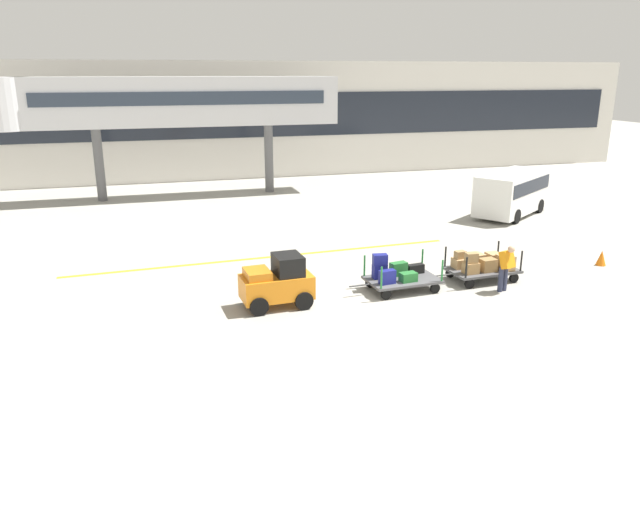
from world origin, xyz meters
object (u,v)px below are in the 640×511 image
baggage_handler (506,266)px  shuttle_van (512,190)px  baggage_cart_lead (398,275)px  baggage_cart_middle (483,265)px  safety_cone_near (601,258)px  baggage_tug (278,283)px

baggage_handler → shuttle_van: size_ratio=0.31×
baggage_cart_lead → shuttle_van: size_ratio=0.60×
baggage_cart_lead → baggage_handler: bearing=-18.7°
baggage_cart_middle → safety_cone_near: size_ratio=5.52×
shuttle_van → safety_cone_near: bearing=-100.0°
shuttle_van → safety_cone_near: size_ratio=9.16×
baggage_tug → baggage_cart_middle: size_ratio=0.71×
baggage_cart_middle → baggage_cart_lead: bearing=-177.7°
baggage_cart_middle → baggage_handler: (0.08, -1.21, 0.33)m
baggage_cart_lead → safety_cone_near: (8.17, 0.37, -0.23)m
baggage_tug → safety_cone_near: bearing=3.1°
baggage_tug → baggage_handler: 7.29m
baggage_handler → shuttle_van: 11.39m
shuttle_van → baggage_cart_lead: bearing=-138.9°
baggage_handler → safety_cone_near: size_ratio=2.84×
baggage_handler → baggage_tug: bearing=173.7°
baggage_cart_lead → baggage_handler: 3.41m
baggage_handler → safety_cone_near: bearing=16.3°
baggage_cart_lead → safety_cone_near: bearing=2.6°
baggage_tug → baggage_cart_lead: bearing=4.1°
baggage_handler → safety_cone_near: baggage_handler is taller
baggage_tug → baggage_handler: baggage_tug is taller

